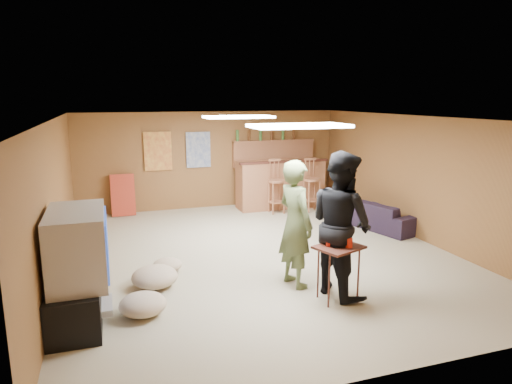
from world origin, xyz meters
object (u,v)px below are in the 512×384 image
object	(u,v)px
tv_body	(78,246)
bar_counter	(280,184)
tray_table	(338,273)
person_olive	(295,224)
sofa	(376,213)
person_black	(341,224)

from	to	relation	value
tv_body	bar_counter	size ratio (longest dim) A/B	0.55
tray_table	person_olive	bearing A→B (deg)	116.91
bar_counter	tray_table	world-z (taller)	bar_counter
person_olive	bar_counter	bearing A→B (deg)	-31.28
bar_counter	person_olive	distance (m)	4.50
tv_body	person_olive	distance (m)	2.72
tv_body	tray_table	xyz separation A→B (m)	(3.03, -0.43, -0.54)
sofa	person_olive	bearing A→B (deg)	113.36
sofa	tv_body	bearing A→B (deg)	98.00
tv_body	tray_table	bearing A→B (deg)	-8.11
tv_body	person_black	distance (m)	3.16
person_black	tv_body	bearing A→B (deg)	73.52
bar_counter	sofa	bearing A→B (deg)	-60.52
sofa	tray_table	size ratio (longest dim) A/B	2.56
person_black	person_olive	bearing A→B (deg)	33.82
bar_counter	person_black	world-z (taller)	person_black
person_black	tray_table	world-z (taller)	person_black
person_olive	sofa	bearing A→B (deg)	-63.68
sofa	tray_table	xyz separation A→B (m)	(-2.32, -2.76, 0.09)
tv_body	sofa	bearing A→B (deg)	23.51
person_olive	tray_table	xyz separation A→B (m)	(0.32, -0.63, -0.50)
person_olive	tray_table	distance (m)	0.87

